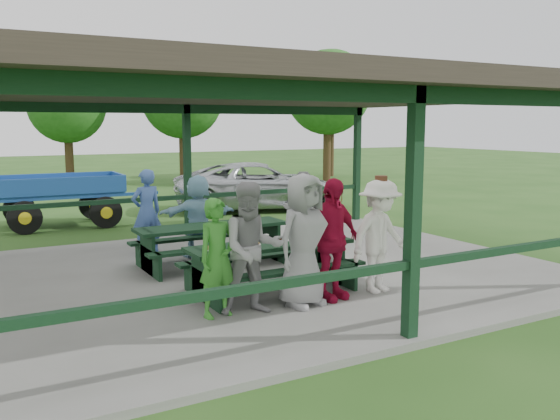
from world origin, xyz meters
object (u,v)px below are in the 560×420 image
contestant_green (218,258)px  spectator_blue (147,212)px  pickup_truck (259,186)px  spectator_grey (301,209)px  contestant_white_fedora (380,236)px  picnic_table_near (271,260)px  spectator_lblue (198,216)px  contestant_red (332,239)px  farm_trailer (61,199)px  contestant_grey_left (252,249)px  picnic_table_far (212,239)px  contestant_grey_mid (304,240)px

contestant_green → spectator_blue: spectator_blue is taller
pickup_truck → spectator_grey: bearing=178.2°
spectator_blue → contestant_white_fedora: bearing=109.8°
picnic_table_near → spectator_lblue: spectator_lblue is taller
contestant_red → spectator_blue: bearing=96.9°
spectator_lblue → farm_trailer: 5.77m
contestant_grey_left → contestant_green: bearing=177.4°
spectator_lblue → contestant_red: bearing=111.1°
picnic_table_far → spectator_grey: 2.45m
picnic_table_near → contestant_grey_left: bearing=-130.6°
spectator_blue → farm_trailer: (-0.84, 4.83, -0.23)m
picnic_table_near → spectator_grey: size_ratio=1.66×
contestant_green → contestant_red: 1.77m
contestant_grey_mid → picnic_table_near: bearing=80.8°
contestant_green → spectator_grey: (3.39, 3.46, -0.01)m
contestant_red → spectator_blue: 4.58m
contestant_grey_left → pickup_truck: 10.71m
picnic_table_near → contestant_red: (0.56, -0.84, 0.42)m
spectator_grey → farm_trailer: 6.87m
contestant_grey_left → contestant_red: bearing=13.5°
spectator_lblue → spectator_grey: 2.28m
contestant_grey_left → spectator_blue: bearing=104.3°
spectator_lblue → farm_trailer: (-1.66, 5.53, -0.18)m
contestant_grey_mid → spectator_lblue: (-0.14, 3.70, -0.14)m
picnic_table_far → picnic_table_near: bearing=-86.2°
contestant_white_fedora → contestant_grey_mid: bearing=172.4°
spectator_blue → pickup_truck: size_ratio=0.32×
picnic_table_far → pickup_truck: 7.91m
farm_trailer → contestant_grey_mid: bearing=-77.7°
contestant_grey_mid → spectator_lblue: size_ratio=1.18×
contestant_green → spectator_lblue: size_ratio=1.00×
spectator_blue → pickup_truck: 7.24m
spectator_blue → pickup_truck: (5.12, 5.11, -0.21)m
picnic_table_far → farm_trailer: 6.53m
contestant_red → spectator_grey: 3.91m
spectator_blue → contestant_grey_left: bearing=83.7°
spectator_grey → picnic_table_far: bearing=30.0°
farm_trailer → picnic_table_far: bearing=-74.5°
contestant_grey_mid → contestant_green: bearing=160.7°
contestant_red → spectator_blue: (-1.46, 4.34, -0.05)m
contestant_green → contestant_grey_mid: size_ratio=0.85×
spectator_lblue → farm_trailer: spectator_lblue is taller
spectator_grey → farm_trailer: (-3.93, 5.63, -0.17)m
farm_trailer → spectator_lblue: bearing=-72.1°
spectator_lblue → pickup_truck: size_ratio=0.30×
contestant_grey_mid → spectator_blue: bearing=89.6°
picnic_table_far → contestant_green: contestant_green is taller
picnic_table_near → spectator_lblue: size_ratio=1.63×
contestant_red → spectator_lblue: (-0.65, 3.65, -0.09)m
contestant_red → contestant_white_fedora: 0.87m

